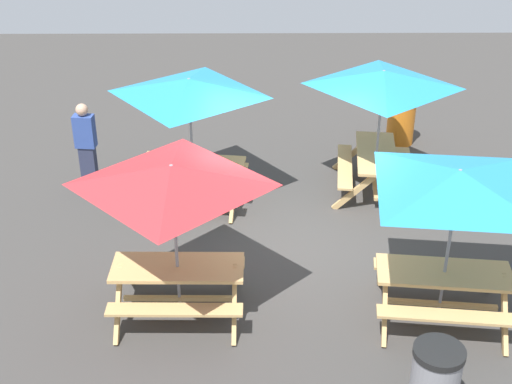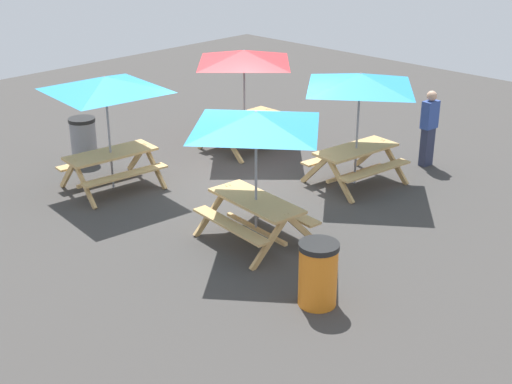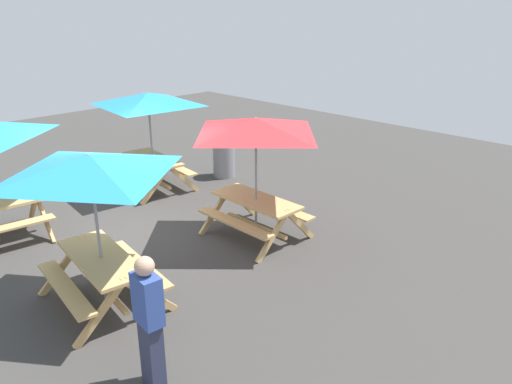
{
  "view_description": "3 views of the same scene",
  "coord_description": "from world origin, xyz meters",
  "px_view_note": "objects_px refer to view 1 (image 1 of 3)",
  "views": [
    {
      "loc": [
        -0.61,
        -9.71,
        6.3
      ],
      "look_at": [
        -0.53,
        0.13,
        0.9
      ],
      "focal_mm": 50.0,
      "sensor_mm": 36.0,
      "label": 1
    },
    {
      "loc": [
        9.54,
        9.51,
        5.52
      ],
      "look_at": [
        1.66,
        1.85,
        0.9
      ],
      "focal_mm": 50.0,
      "sensor_mm": 36.0,
      "label": 2
    },
    {
      "loc": [
        -7.7,
        4.43,
        4.17
      ],
      "look_at": [
        -1.61,
        -1.71,
        0.9
      ],
      "focal_mm": 35.0,
      "sensor_mm": 36.0,
      "label": 3
    }
  ],
  "objects_px": {
    "picnic_table_1": "(189,96)",
    "trash_bin_gray": "(435,382)",
    "trash_bin_orange": "(401,121)",
    "picnic_table_0": "(382,88)",
    "picnic_table_2": "(172,187)",
    "picnic_table_3": "(457,192)",
    "person_standing": "(86,145)"
  },
  "relations": [
    {
      "from": "trash_bin_orange",
      "to": "picnic_table_0",
      "type": "bearing_deg",
      "value": -112.41
    },
    {
      "from": "trash_bin_orange",
      "to": "trash_bin_gray",
      "type": "xyz_separation_m",
      "value": [
        -1.04,
        -7.58,
        0.0
      ]
    },
    {
      "from": "picnic_table_2",
      "to": "picnic_table_3",
      "type": "xyz_separation_m",
      "value": [
        3.6,
        -0.16,
        0.0
      ]
    },
    {
      "from": "picnic_table_3",
      "to": "picnic_table_2",
      "type": "bearing_deg",
      "value": -175.67
    },
    {
      "from": "picnic_table_2",
      "to": "trash_bin_orange",
      "type": "bearing_deg",
      "value": 54.57
    },
    {
      "from": "picnic_table_0",
      "to": "trash_bin_gray",
      "type": "xyz_separation_m",
      "value": [
        -0.18,
        -5.51,
        -1.49
      ]
    },
    {
      "from": "picnic_table_0",
      "to": "trash_bin_gray",
      "type": "height_order",
      "value": "picnic_table_0"
    },
    {
      "from": "trash_bin_orange",
      "to": "person_standing",
      "type": "bearing_deg",
      "value": -162.09
    },
    {
      "from": "picnic_table_1",
      "to": "trash_bin_gray",
      "type": "relative_size",
      "value": 2.38
    },
    {
      "from": "trash_bin_orange",
      "to": "trash_bin_gray",
      "type": "relative_size",
      "value": 1.0
    },
    {
      "from": "picnic_table_0",
      "to": "picnic_table_3",
      "type": "distance_m",
      "value": 3.73
    },
    {
      "from": "picnic_table_2",
      "to": "person_standing",
      "type": "bearing_deg",
      "value": 118.96
    },
    {
      "from": "picnic_table_0",
      "to": "picnic_table_2",
      "type": "xyz_separation_m",
      "value": [
        -3.27,
        -3.56,
        0.0
      ]
    },
    {
      "from": "picnic_table_2",
      "to": "person_standing",
      "type": "relative_size",
      "value": 1.4
    },
    {
      "from": "picnic_table_2",
      "to": "trash_bin_orange",
      "type": "height_order",
      "value": "picnic_table_2"
    },
    {
      "from": "picnic_table_0",
      "to": "picnic_table_1",
      "type": "xyz_separation_m",
      "value": [
        -3.29,
        -0.37,
        0.0
      ]
    },
    {
      "from": "picnic_table_2",
      "to": "person_standing",
      "type": "distance_m",
      "value": 4.3
    },
    {
      "from": "picnic_table_3",
      "to": "person_standing",
      "type": "height_order",
      "value": "picnic_table_3"
    },
    {
      "from": "trash_bin_orange",
      "to": "picnic_table_2",
      "type": "bearing_deg",
      "value": -126.25
    },
    {
      "from": "trash_bin_orange",
      "to": "picnic_table_3",
      "type": "bearing_deg",
      "value": -95.17
    },
    {
      "from": "picnic_table_3",
      "to": "trash_bin_orange",
      "type": "xyz_separation_m",
      "value": [
        0.52,
        5.79,
        -1.49
      ]
    },
    {
      "from": "picnic_table_1",
      "to": "picnic_table_3",
      "type": "relative_size",
      "value": 0.83
    },
    {
      "from": "trash_bin_orange",
      "to": "trash_bin_gray",
      "type": "height_order",
      "value": "same"
    },
    {
      "from": "picnic_table_1",
      "to": "trash_bin_orange",
      "type": "xyz_separation_m",
      "value": [
        4.14,
        2.44,
        -1.49
      ]
    },
    {
      "from": "picnic_table_1",
      "to": "trash_bin_gray",
      "type": "distance_m",
      "value": 6.19
    },
    {
      "from": "picnic_table_1",
      "to": "trash_bin_orange",
      "type": "bearing_deg",
      "value": 38.23
    },
    {
      "from": "picnic_table_1",
      "to": "picnic_table_2",
      "type": "relative_size",
      "value": 1.0
    },
    {
      "from": "picnic_table_2",
      "to": "picnic_table_1",
      "type": "bearing_deg",
      "value": 91.12
    },
    {
      "from": "picnic_table_3",
      "to": "trash_bin_gray",
      "type": "height_order",
      "value": "picnic_table_3"
    },
    {
      "from": "picnic_table_0",
      "to": "trash_bin_gray",
      "type": "relative_size",
      "value": 2.38
    },
    {
      "from": "picnic_table_3",
      "to": "picnic_table_0",
      "type": "bearing_deg",
      "value": 101.91
    },
    {
      "from": "picnic_table_0",
      "to": "picnic_table_3",
      "type": "relative_size",
      "value": 0.83
    }
  ]
}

